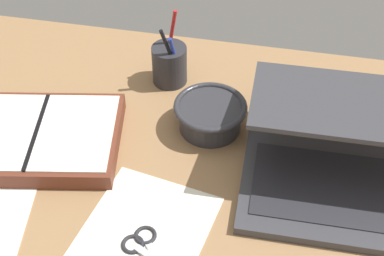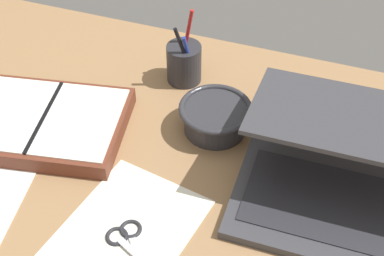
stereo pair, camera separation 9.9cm
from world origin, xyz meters
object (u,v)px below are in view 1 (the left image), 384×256
Objects in this scene: laptop at (343,161)px; planner at (39,137)px; pen_cup at (170,64)px; bowl at (210,115)px; scissors at (145,246)px.

laptop reaches higher than planner.
pen_cup is at bearing 39.79° from planner.
bowl reaches higher than planner.
pen_cup is 32.46cm from planner.
pen_cup is (-37.38, 22.74, -0.82)cm from laptop.
bowl is 0.88× the size of pen_cup.
pen_cup reaches higher than bowl.
laptop is 58.20cm from planner.
planner is (-32.16, -11.65, -1.50)cm from bowl.
planner is 2.77× the size of scissors.
planner is (-20.67, -24.89, -2.69)cm from pen_cup.
laptop is 2.43× the size of bowl.
scissors is (26.72, -19.05, -1.58)cm from planner.
pen_cup is at bearing 147.52° from laptop.
bowl reaches higher than scissors.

